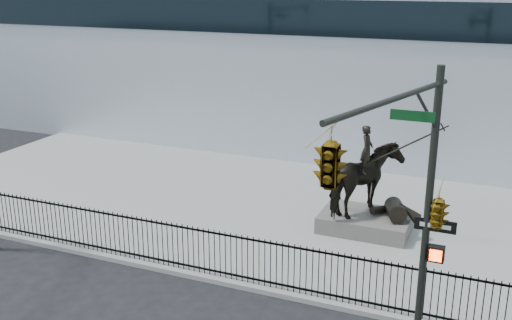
% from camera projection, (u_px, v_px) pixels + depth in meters
% --- Properties ---
extents(ground, '(120.00, 120.00, 0.00)m').
position_uv_depth(ground, '(169.00, 293.00, 17.37)').
color(ground, black).
rests_on(ground, ground).
extents(plaza, '(30.00, 12.00, 0.15)m').
position_uv_depth(plaza, '(261.00, 208.00, 23.50)').
color(plaza, gray).
rests_on(plaza, ground).
extents(building, '(44.00, 14.00, 9.00)m').
position_uv_depth(building, '(349.00, 55.00, 33.62)').
color(building, silver).
rests_on(building, ground).
extents(picket_fence, '(22.10, 0.10, 1.50)m').
position_uv_depth(picket_fence, '(189.00, 248.00, 18.20)').
color(picket_fence, black).
rests_on(picket_fence, plaza).
extents(statue_plinth, '(3.13, 2.16, 0.58)m').
position_uv_depth(statue_plinth, '(365.00, 222.00, 21.26)').
color(statue_plinth, '#52504B').
rests_on(statue_plinth, plaza).
extents(equestrian_statue, '(4.00, 2.47, 3.39)m').
position_uv_depth(equestrian_statue, '(369.00, 182.00, 20.79)').
color(equestrian_statue, black).
rests_on(equestrian_statue, statue_plinth).
extents(traffic_signal_right, '(2.17, 6.86, 7.00)m').
position_uv_depth(traffic_signal_right, '(390.00, 188.00, 11.76)').
color(traffic_signal_right, black).
rests_on(traffic_signal_right, ground).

